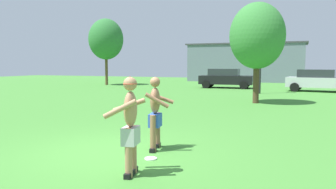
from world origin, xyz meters
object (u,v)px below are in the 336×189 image
player_in_gray (130,121)px  car_silver_near_post (318,80)px  player_near (155,112)px  tree_right_field (257,36)px  car_black_mid_lot (226,78)px  lamp_post (261,47)px  tree_left_field (106,39)px  frisbee (151,159)px

player_in_gray → car_silver_near_post: size_ratio=0.39×
player_near → tree_right_field: tree_right_field is taller
car_black_mid_lot → lamp_post: size_ratio=0.89×
player_near → car_silver_near_post: player_near is taller
player_in_gray → tree_left_field: bearing=123.3°
tree_left_field → tree_right_field: bearing=-33.4°
car_silver_near_post → car_black_mid_lot: 6.97m
player_near → car_silver_near_post: size_ratio=0.37×
player_near → player_in_gray: (0.31, -1.77, 0.09)m
player_in_gray → tree_left_field: 26.30m
lamp_post → tree_right_field: size_ratio=0.98×
car_silver_near_post → car_black_mid_lot: bearing=170.5°
player_in_gray → frisbee: bearing=94.8°
player_in_gray → frisbee: (-0.09, 1.02, -0.95)m
frisbee → car_black_mid_lot: (-2.88, 20.89, 0.81)m
player_near → frisbee: bearing=-73.4°
tree_left_field → frisbee: bearing=-55.6°
frisbee → tree_right_field: bearing=86.0°
car_black_mid_lot → tree_left_field: tree_left_field is taller
player_near → car_silver_near_post: (4.22, 19.00, -0.05)m
player_near → tree_left_field: bearing=125.0°
tree_right_field → lamp_post: bearing=94.4°
car_black_mid_lot → player_near: bearing=-82.5°
player_in_gray → player_near: bearing=99.9°
frisbee → car_black_mid_lot: size_ratio=0.06×
player_near → frisbee: size_ratio=6.48×
car_black_mid_lot → tree_left_field: 11.86m
player_in_gray → tree_left_field: tree_left_field is taller
frisbee → tree_left_field: tree_left_field is taller
player_in_gray → car_silver_near_post: 21.13m
player_near → player_in_gray: bearing=-80.1°
tree_left_field → car_silver_near_post: bearing=-3.3°
frisbee → tree_right_field: 11.43m
player_near → tree_right_field: (0.98, 10.16, 2.46)m
player_near → tree_right_field: size_ratio=0.33×
frisbee → lamp_post: size_ratio=0.05×
tree_left_field → tree_right_field: (14.99, -9.87, -0.94)m
car_black_mid_lot → tree_right_field: tree_right_field is taller
frisbee → lamp_post: (0.32, 16.55, 3.06)m
car_silver_near_post → lamp_post: bearing=-138.9°
player_near → lamp_post: size_ratio=0.34×
player_near → player_in_gray: 1.80m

